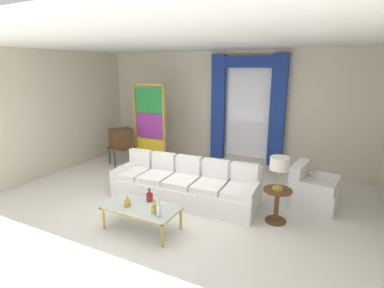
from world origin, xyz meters
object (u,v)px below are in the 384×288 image
(bottle_blue_decanter, at_px, (159,209))
(bottle_amber_squat, at_px, (155,209))
(table_lamp_brass, at_px, (280,165))
(stained_glass_divider, at_px, (150,128))
(couch_white_long, at_px, (186,185))
(bottle_ruby_flask, at_px, (127,203))
(vintage_tv, at_px, (121,139))
(peacock_figurine, at_px, (151,165))
(armchair_white, at_px, (311,191))
(bottle_crystal_tall, at_px, (150,197))
(round_side_table, at_px, (277,202))
(coffee_table, at_px, (142,209))

(bottle_blue_decanter, bearing_deg, bottle_amber_squat, 151.69)
(table_lamp_brass, bearing_deg, stained_glass_divider, 157.26)
(couch_white_long, bearing_deg, stained_glass_divider, 142.01)
(bottle_ruby_flask, relative_size, vintage_tv, 0.15)
(peacock_figurine, height_order, table_lamp_brass, table_lamp_brass)
(bottle_amber_squat, distance_m, stained_glass_divider, 3.60)
(couch_white_long, bearing_deg, armchair_white, 20.58)
(couch_white_long, relative_size, stained_glass_divider, 1.34)
(bottle_crystal_tall, bearing_deg, bottle_blue_decanter, -41.17)
(bottle_crystal_tall, xyz_separation_m, table_lamp_brass, (1.89, 1.04, 0.54))
(vintage_tv, height_order, round_side_table, vintage_tv)
(bottle_amber_squat, bearing_deg, peacock_figurine, 125.87)
(couch_white_long, bearing_deg, bottle_blue_decanter, -76.58)
(bottle_amber_squat, bearing_deg, coffee_table, 164.97)
(armchair_white, height_order, stained_glass_divider, stained_glass_divider)
(couch_white_long, distance_m, stained_glass_divider, 2.44)
(couch_white_long, relative_size, bottle_blue_decanter, 10.02)
(couch_white_long, xyz_separation_m, table_lamp_brass, (1.82, -0.10, 0.72))
(couch_white_long, height_order, armchair_white, couch_white_long)
(bottle_blue_decanter, relative_size, vintage_tv, 0.22)
(stained_glass_divider, bearing_deg, vintage_tv, -160.96)
(table_lamp_brass, bearing_deg, bottle_ruby_flask, -146.83)
(stained_glass_divider, relative_size, table_lamp_brass, 3.86)
(stained_glass_divider, bearing_deg, bottle_ruby_flask, -61.78)
(vintage_tv, height_order, armchair_white, vintage_tv)
(coffee_table, relative_size, bottle_blue_decanter, 4.12)
(vintage_tv, distance_m, peacock_figurine, 1.21)
(vintage_tv, height_order, table_lamp_brass, vintage_tv)
(bottle_blue_decanter, bearing_deg, stained_glass_divider, 126.65)
(couch_white_long, xyz_separation_m, peacock_figurine, (-1.50, 0.95, -0.09))
(couch_white_long, relative_size, round_side_table, 4.97)
(bottle_crystal_tall, bearing_deg, coffee_table, -90.92)
(bottle_crystal_tall, distance_m, stained_glass_divider, 3.17)
(couch_white_long, relative_size, coffee_table, 2.43)
(bottle_amber_squat, bearing_deg, armchair_white, 48.47)
(couch_white_long, relative_size, bottle_crystal_tall, 12.64)
(bottle_blue_decanter, xyz_separation_m, stained_glass_divider, (-2.19, 2.95, 0.53))
(bottle_ruby_flask, xyz_separation_m, round_side_table, (2.10, 1.37, -0.12))
(bottle_ruby_flask, xyz_separation_m, vintage_tv, (-2.31, 2.64, 0.25))
(couch_white_long, height_order, table_lamp_brass, table_lamp_brass)
(bottle_crystal_tall, relative_size, peacock_figurine, 0.39)
(bottle_amber_squat, bearing_deg, bottle_blue_decanter, -28.31)
(coffee_table, distance_m, stained_glass_divider, 3.38)
(bottle_crystal_tall, bearing_deg, bottle_ruby_flask, -121.52)
(vintage_tv, bearing_deg, stained_glass_divider, 19.04)
(bottle_blue_decanter, bearing_deg, armchair_white, 51.05)
(bottle_crystal_tall, xyz_separation_m, round_side_table, (1.89, 1.04, -0.14))
(bottle_amber_squat, xyz_separation_m, bottle_ruby_flask, (-0.51, -0.02, -0.00))
(peacock_figurine, bearing_deg, armchair_white, -1.47)
(coffee_table, xyz_separation_m, round_side_table, (1.90, 1.27, -0.02))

